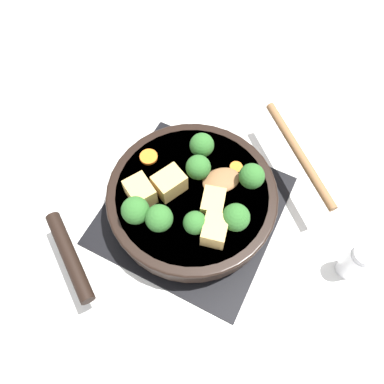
# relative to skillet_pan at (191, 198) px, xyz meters

# --- Properties ---
(ground_plane) EXTENTS (2.40, 2.40, 0.00)m
(ground_plane) POSITION_rel_skillet_pan_xyz_m (-0.00, -0.00, -0.05)
(ground_plane) COLOR silver
(front_burner_grate) EXTENTS (0.31, 0.31, 0.03)m
(front_burner_grate) POSITION_rel_skillet_pan_xyz_m (-0.00, -0.00, -0.04)
(front_burner_grate) COLOR black
(front_burner_grate) RESTS_ON ground_plane
(skillet_pan) EXTENTS (0.35, 0.39, 0.05)m
(skillet_pan) POSITION_rel_skillet_pan_xyz_m (0.00, 0.00, 0.00)
(skillet_pan) COLOR black
(skillet_pan) RESTS_ON front_burner_grate
(wooden_spoon) EXTENTS (0.24, 0.24, 0.02)m
(wooden_spoon) POSITION_rel_skillet_pan_xyz_m (-0.10, -0.11, 0.03)
(wooden_spoon) COLOR brown
(wooden_spoon) RESTS_ON skillet_pan
(tofu_cube_center_large) EXTENTS (0.06, 0.06, 0.04)m
(tofu_cube_center_large) POSITION_rel_skillet_pan_xyz_m (0.04, 0.01, 0.04)
(tofu_cube_center_large) COLOR tan
(tofu_cube_center_large) RESTS_ON skillet_pan
(tofu_cube_near_handle) EXTENTS (0.05, 0.05, 0.04)m
(tofu_cube_near_handle) POSITION_rel_skillet_pan_xyz_m (-0.05, 0.01, 0.04)
(tofu_cube_near_handle) COLOR tan
(tofu_cube_near_handle) RESTS_ON skillet_pan
(tofu_cube_east_chunk) EXTENTS (0.05, 0.05, 0.04)m
(tofu_cube_east_chunk) POSITION_rel_skillet_pan_xyz_m (-0.07, 0.05, 0.04)
(tofu_cube_east_chunk) COLOR tan
(tofu_cube_east_chunk) RESTS_ON skillet_pan
(tofu_cube_west_chunk) EXTENTS (0.06, 0.06, 0.04)m
(tofu_cube_west_chunk) POSITION_rel_skillet_pan_xyz_m (0.07, 0.05, 0.04)
(tofu_cube_west_chunk) COLOR tan
(tofu_cube_west_chunk) RESTS_ON skillet_pan
(broccoli_floret_near_spoon) EXTENTS (0.05, 0.05, 0.05)m
(broccoli_floret_near_spoon) POSITION_rel_skillet_pan_xyz_m (0.02, 0.08, 0.05)
(broccoli_floret_near_spoon) COLOR #709956
(broccoli_floret_near_spoon) RESTS_ON skillet_pan
(broccoli_floret_center_top) EXTENTS (0.04, 0.04, 0.05)m
(broccoli_floret_center_top) POSITION_rel_skillet_pan_xyz_m (0.02, -0.08, 0.05)
(broccoli_floret_center_top) COLOR #709956
(broccoli_floret_center_top) RESTS_ON skillet_pan
(broccoli_floret_east_rim) EXTENTS (0.04, 0.04, 0.05)m
(broccoli_floret_east_rim) POSITION_rel_skillet_pan_xyz_m (0.00, -0.04, 0.05)
(broccoli_floret_east_rim) COLOR #709956
(broccoli_floret_east_rim) RESTS_ON skillet_pan
(broccoli_floret_west_rim) EXTENTS (0.04, 0.04, 0.05)m
(broccoli_floret_west_rim) POSITION_rel_skillet_pan_xyz_m (-0.04, 0.06, 0.05)
(broccoli_floret_west_rim) COLOR #709956
(broccoli_floret_west_rim) RESTS_ON skillet_pan
(broccoli_floret_north_edge) EXTENTS (0.05, 0.05, 0.05)m
(broccoli_floret_north_edge) POSITION_rel_skillet_pan_xyz_m (-0.09, 0.02, 0.05)
(broccoli_floret_north_edge) COLOR #709956
(broccoli_floret_north_edge) RESTS_ON skillet_pan
(broccoli_floret_south_cluster) EXTENTS (0.04, 0.04, 0.05)m
(broccoli_floret_south_cluster) POSITION_rel_skillet_pan_xyz_m (-0.08, -0.06, 0.05)
(broccoli_floret_south_cluster) COLOR #709956
(broccoli_floret_south_cluster) RESTS_ON skillet_pan
(broccoli_floret_mid_floret) EXTENTS (0.05, 0.05, 0.05)m
(broccoli_floret_mid_floret) POSITION_rel_skillet_pan_xyz_m (0.06, 0.08, 0.05)
(broccoli_floret_mid_floret) COLOR #709956
(broccoli_floret_mid_floret) RESTS_ON skillet_pan
(carrot_slice_orange_thin) EXTENTS (0.03, 0.03, 0.01)m
(carrot_slice_orange_thin) POSITION_rel_skillet_pan_xyz_m (0.10, -0.03, 0.02)
(carrot_slice_orange_thin) COLOR orange
(carrot_slice_orange_thin) RESTS_ON skillet_pan
(carrot_slice_near_center) EXTENTS (0.02, 0.02, 0.01)m
(carrot_slice_near_center) POSITION_rel_skillet_pan_xyz_m (-0.05, -0.08, 0.02)
(carrot_slice_near_center) COLOR orange
(carrot_slice_near_center) RESTS_ON skillet_pan
(salt_shaker) EXTENTS (0.04, 0.04, 0.09)m
(salt_shaker) POSITION_rel_skillet_pan_xyz_m (-0.29, -0.02, -0.01)
(salt_shaker) COLOR white
(salt_shaker) RESTS_ON ground_plane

